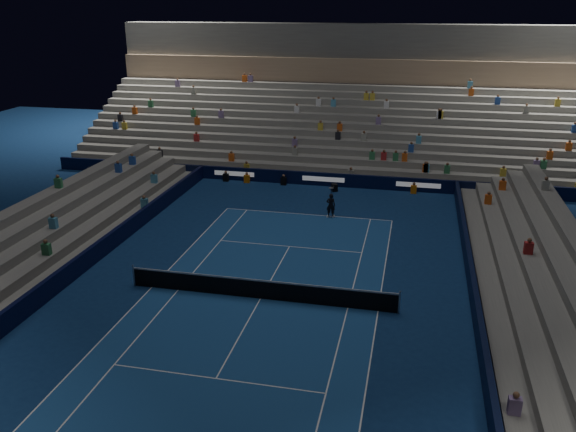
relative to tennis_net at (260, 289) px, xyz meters
The scene contains 11 objects.
ground 0.50m from the tennis_net, ahead, with size 90.00×90.00×0.00m, color navy.
court_surface 0.50m from the tennis_net, ahead, with size 10.97×23.77×0.01m, color navy.
sponsor_barrier_far 18.50m from the tennis_net, 90.00° to the left, with size 44.00×0.25×1.00m, color black.
sponsor_barrier_east 9.70m from the tennis_net, ahead, with size 0.25×37.00×1.00m, color black.
sponsor_barrier_west 9.70m from the tennis_net, behind, with size 0.25×37.00×1.00m, color black.
grandstand_main 28.05m from the tennis_net, 90.00° to the left, with size 44.00×15.20×11.20m.
grandstand_east 13.17m from the tennis_net, ahead, with size 5.00×37.00×2.50m.
grandstand_west 13.17m from the tennis_net, behind, with size 5.00×37.00×2.50m.
tennis_net is the anchor object (origin of this frame).
tennis_player 11.86m from the tennis_net, 82.49° to the left, with size 0.58×0.38×1.59m, color black.
broadcast_camera 17.32m from the tennis_net, 86.71° to the left, with size 0.56×0.92×0.54m.
Camera 1 is at (6.58, -23.85, 13.16)m, focal length 36.84 mm.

